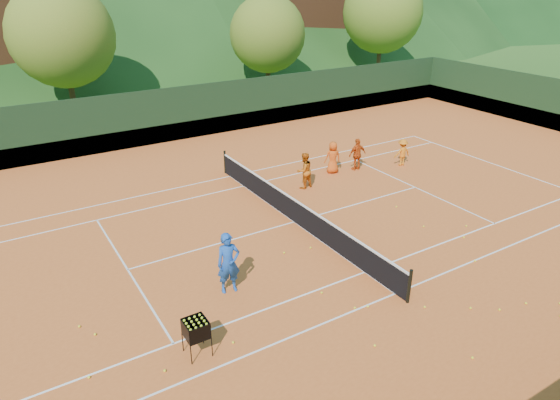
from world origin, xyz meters
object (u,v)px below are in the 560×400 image
ball_hopper (196,329)px  chalet_right (298,10)px  student_b (357,154)px  chalet_mid (149,16)px  student_c (333,157)px  tennis_net (295,210)px  student_a (304,171)px  student_d (402,152)px  coach (228,263)px

ball_hopper → chalet_right: bearing=53.2°
student_b → chalet_mid: size_ratio=0.12×
student_c → ball_hopper: 13.16m
chalet_right → tennis_net: bearing=-123.7°
ball_hopper → chalet_right: size_ratio=0.08×
student_a → student_b: bearing=-179.2°
ball_hopper → student_b: bearing=34.1°
chalet_mid → student_a: bearing=-96.9°
student_a → student_d: size_ratio=1.22×
student_a → chalet_right: chalet_right is taller
tennis_net → chalet_mid: size_ratio=0.95×
ball_hopper → chalet_right: 43.65m
student_b → student_d: size_ratio=1.18×
coach → ball_hopper: (-1.89, -2.02, -0.21)m
student_b → student_a: bearing=13.1°
coach → chalet_right: bearing=62.9°
student_c → tennis_net: size_ratio=0.13×
student_c → chalet_mid: size_ratio=0.12×
ball_hopper → tennis_net: bearing=38.5°
student_d → ball_hopper: bearing=33.9°
ball_hopper → chalet_mid: chalet_mid is taller
student_a → student_c: bearing=-167.1°
student_b → ball_hopper: student_b is taller
student_b → student_d: bearing=168.6°
student_c → tennis_net: (-4.34, -3.36, -0.26)m
coach → student_d: (11.95, 5.13, -0.29)m
student_b → student_d: 2.38m
tennis_net → chalet_right: size_ratio=1.01×
coach → chalet_mid: chalet_mid is taller
student_a → chalet_mid: 31.93m
chalet_mid → chalet_right: 14.56m
student_d → chalet_mid: 31.96m
student_a → ball_hopper: bearing=34.7°
student_b → tennis_net: (-5.57, -3.05, -0.28)m
tennis_net → chalet_right: chalet_right is taller
coach → student_d: bearing=32.5°
chalet_right → student_b: bearing=-118.2°
coach → student_a: size_ratio=1.18×
coach → student_d: 13.01m
chalet_right → coach: bearing=-126.4°
student_a → chalet_mid: size_ratio=0.13×
student_d → chalet_right: 30.52m
student_a → tennis_net: (-2.18, -2.57, -0.31)m
coach → student_c: size_ratio=1.25×
tennis_net → student_a: bearing=49.7°
coach → student_d: coach is taller
ball_hopper → chalet_right: (26.00, 34.77, 4.49)m
student_b → chalet_right: 30.89m
student_c → student_d: (3.51, -0.98, -0.10)m
student_b → ball_hopper: size_ratio=1.56×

